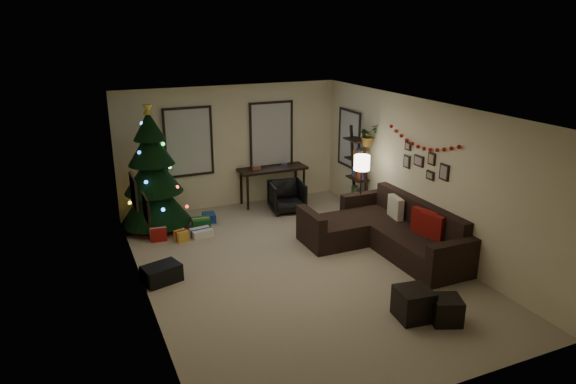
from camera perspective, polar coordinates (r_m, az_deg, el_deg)
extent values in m
plane|color=tan|center=(8.99, 0.97, -8.16)|extent=(7.00, 7.00, 0.00)
plane|color=white|center=(8.16, 1.07, 9.09)|extent=(7.00, 7.00, 0.00)
plane|color=beige|center=(11.63, -6.26, 4.96)|extent=(5.00, 0.00, 5.00)
plane|color=beige|center=(5.74, 16.08, -9.96)|extent=(5.00, 0.00, 5.00)
plane|color=beige|center=(7.82, -15.86, -2.27)|extent=(0.00, 7.00, 7.00)
plane|color=beige|center=(9.75, 14.49, 1.89)|extent=(0.00, 7.00, 7.00)
cube|color=#728CB2|center=(11.32, -10.85, 5.41)|extent=(0.94, 0.02, 1.35)
cube|color=beige|center=(11.32, -10.85, 5.41)|extent=(0.94, 0.03, 1.35)
cube|color=#728CB2|center=(11.87, -1.86, 6.32)|extent=(0.94, 0.02, 1.35)
cube|color=beige|center=(11.87, -1.86, 6.32)|extent=(0.94, 0.03, 1.35)
cube|color=#728CB2|center=(11.74, 6.79, 5.81)|extent=(0.05, 0.27, 1.17)
cube|color=beige|center=(11.74, 6.79, 5.81)|extent=(0.05, 0.45, 1.17)
cylinder|color=black|center=(10.89, -14.19, -3.02)|extent=(0.10, 0.10, 0.31)
cone|color=black|center=(10.73, -14.38, -0.73)|extent=(1.39, 1.39, 0.97)
cone|color=black|center=(10.57, -14.62, 2.16)|extent=(1.15, 1.15, 0.82)
cone|color=black|center=(10.45, -14.84, 4.86)|extent=(0.90, 0.90, 0.72)
cone|color=black|center=(10.36, -15.02, 7.06)|extent=(0.61, 0.61, 0.56)
cylinder|color=maroon|center=(10.94, -14.14, -3.68)|extent=(1.13, 1.13, 0.04)
cube|color=navy|center=(11.00, -8.65, -2.79)|extent=(0.25, 0.30, 0.18)
cube|color=maroon|center=(10.27, -14.03, -4.49)|extent=(0.30, 0.22, 0.25)
cube|color=#14591E|center=(10.67, -9.51, -3.40)|extent=(0.35, 0.28, 0.22)
cube|color=silver|center=(10.30, -9.47, -4.42)|extent=(0.40, 0.30, 0.15)
cube|color=gold|center=(10.16, -11.59, -4.71)|extent=(0.22, 0.22, 0.20)
cube|color=navy|center=(10.67, -15.00, -3.62)|extent=(0.26, 0.26, 0.28)
cube|color=black|center=(9.75, 12.28, -5.02)|extent=(0.94, 2.50, 0.44)
cube|color=black|center=(9.80, 14.21, -2.22)|extent=(0.20, 2.50, 0.46)
cube|color=black|center=(8.75, 17.51, -7.35)|extent=(0.94, 0.20, 0.69)
cube|color=black|center=(10.74, 8.13, -1.85)|extent=(0.94, 0.20, 0.69)
cube|color=black|center=(9.89, 5.32, -4.32)|extent=(0.89, 0.94, 0.44)
cube|color=black|center=(9.61, 2.55, -4.13)|extent=(0.18, 0.94, 0.69)
cube|color=maroon|center=(9.27, 15.46, -3.69)|extent=(0.24, 0.47, 0.46)
cube|color=maroon|center=(9.42, 14.68, -3.27)|extent=(0.24, 0.49, 0.48)
cube|color=beige|center=(10.05, 11.70, -1.73)|extent=(0.19, 0.45, 0.44)
cube|color=black|center=(7.66, 13.57, -11.81)|extent=(0.53, 0.53, 0.45)
cube|color=black|center=(7.71, 16.93, -12.26)|extent=(0.51, 0.51, 0.37)
cube|color=black|center=(11.79, -1.70, 2.55)|extent=(1.56, 0.56, 0.06)
cylinder|color=black|center=(11.49, -4.43, -0.13)|extent=(0.06, 0.06, 0.78)
cylinder|color=black|center=(11.89, -5.15, 0.48)|extent=(0.06, 0.06, 0.78)
cylinder|color=black|center=(11.99, 1.75, 0.70)|extent=(0.06, 0.06, 0.78)
cylinder|color=black|center=(12.37, 0.86, 1.26)|extent=(0.06, 0.06, 0.78)
imported|color=black|center=(11.39, -0.12, -0.50)|extent=(0.74, 0.71, 0.68)
cube|color=black|center=(11.01, 8.49, 1.97)|extent=(0.05, 0.05, 1.91)
cube|color=black|center=(11.42, 7.15, 2.63)|extent=(0.05, 0.05, 1.91)
cube|color=black|center=(11.37, 7.56, -0.53)|extent=(0.30, 0.53, 0.03)
cube|color=black|center=(11.25, 7.64, 1.51)|extent=(0.30, 0.53, 0.03)
cube|color=black|center=(11.13, 7.73, 3.60)|extent=(0.30, 0.53, 0.03)
cube|color=black|center=(11.03, 7.83, 5.73)|extent=(0.30, 0.53, 0.03)
imported|color=#4C4C4C|center=(10.74, 8.77, 6.51)|extent=(0.65, 0.60, 0.58)
cylinder|color=black|center=(10.79, 7.79, -3.62)|extent=(0.26, 0.26, 0.03)
cylinder|color=black|center=(10.57, 7.93, -0.41)|extent=(0.03, 0.03, 1.25)
cylinder|color=white|center=(10.37, 8.10, 3.20)|extent=(0.31, 0.31, 0.30)
cube|color=black|center=(8.51, -16.57, 0.05)|extent=(0.04, 0.60, 0.50)
cube|color=tan|center=(8.51, -16.57, 0.05)|extent=(0.01, 0.54, 0.45)
cube|color=black|center=(7.30, -15.30, -1.75)|extent=(0.04, 0.45, 0.35)
cube|color=beige|center=(7.30, -15.30, -1.75)|extent=(0.01, 0.40, 0.31)
cube|color=black|center=(9.24, 16.75, 2.09)|extent=(0.03, 0.22, 0.28)
cube|color=black|center=(9.46, 15.48, 3.52)|extent=(0.03, 0.18, 0.22)
cube|color=black|center=(9.54, 15.33, 1.77)|extent=(0.03, 0.20, 0.16)
cube|color=black|center=(9.75, 14.14, 3.33)|extent=(0.03, 0.26, 0.20)
cube|color=black|center=(10.05, 12.89, 3.26)|extent=(0.03, 0.18, 0.24)
cube|color=black|center=(9.98, 13.01, 4.92)|extent=(0.03, 0.16, 0.16)
cube|color=#990F0C|center=(11.62, -7.13, 5.92)|extent=(0.14, 0.04, 0.30)
cube|color=white|center=(11.59, -7.16, 6.65)|extent=(0.16, 0.05, 0.08)
cube|color=#990F0C|center=(11.67, -6.78, 5.33)|extent=(0.10, 0.04, 0.08)
cube|color=#990F0C|center=(11.75, -5.54, 5.14)|extent=(0.14, 0.04, 0.30)
cube|color=white|center=(11.72, -5.56, 5.86)|extent=(0.16, 0.05, 0.08)
cube|color=#990F0C|center=(11.80, -5.19, 4.56)|extent=(0.10, 0.04, 0.08)
cube|color=black|center=(8.67, -13.68, -8.68)|extent=(0.67, 0.54, 0.29)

